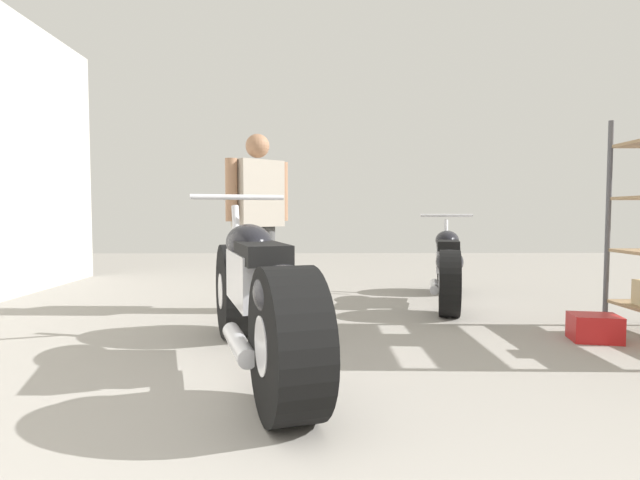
% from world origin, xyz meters
% --- Properties ---
extents(ground_plane, '(15.00, 15.00, 0.00)m').
position_xyz_m(ground_plane, '(0.00, 3.11, 0.00)').
color(ground_plane, gray).
extents(motorcycle_maroon_cruiser, '(0.98, 2.24, 1.06)m').
position_xyz_m(motorcycle_maroon_cruiser, '(-0.16, 2.15, 0.44)').
color(motorcycle_maroon_cruiser, black).
rests_on(motorcycle_maroon_cruiser, ground_plane).
extents(motorcycle_black_naked, '(0.75, 1.95, 0.92)m').
position_xyz_m(motorcycle_black_naked, '(1.53, 4.25, 0.39)').
color(motorcycle_black_naked, black).
rests_on(motorcycle_black_naked, ground_plane).
extents(mechanic_in_blue, '(0.59, 0.50, 1.66)m').
position_xyz_m(mechanic_in_blue, '(-0.35, 3.89, 0.94)').
color(mechanic_in_blue, '#4C4C4C').
rests_on(mechanic_in_blue, ground_plane).
extents(red_toolbox, '(0.37, 0.31, 0.19)m').
position_xyz_m(red_toolbox, '(2.21, 2.78, 0.10)').
color(red_toolbox, '#B21919').
rests_on(red_toolbox, ground_plane).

